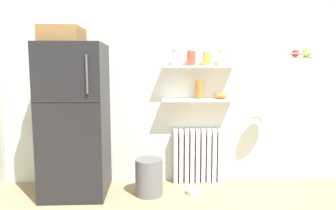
{
  "coord_description": "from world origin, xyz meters",
  "views": [
    {
      "loc": [
        -0.31,
        -1.95,
        1.48
      ],
      "look_at": [
        -0.14,
        1.6,
        1.05
      ],
      "focal_mm": 33.15,
      "sensor_mm": 36.0,
      "label": 1
    }
  ],
  "objects_px": {
    "storage_jar_0": "(176,58)",
    "storage_jar_1": "(191,58)",
    "radiator": "(197,156)",
    "storage_jar_3": "(222,58)",
    "refrigerator": "(75,117)",
    "hanging_fruit_basket": "(302,54)",
    "vase": "(199,90)",
    "storage_jar_2": "(207,59)",
    "pet_food_bowl": "(194,192)",
    "shelf_bowl": "(221,96)",
    "trash_bin": "(149,177)"
  },
  "relations": [
    {
      "from": "storage_jar_0",
      "to": "storage_jar_2",
      "type": "relative_size",
      "value": 1.09
    },
    {
      "from": "storage_jar_1",
      "to": "vase",
      "type": "height_order",
      "value": "storage_jar_1"
    },
    {
      "from": "storage_jar_0",
      "to": "shelf_bowl",
      "type": "bearing_deg",
      "value": 0.0
    },
    {
      "from": "vase",
      "to": "storage_jar_1",
      "type": "bearing_deg",
      "value": 180.0
    },
    {
      "from": "shelf_bowl",
      "to": "refrigerator",
      "type": "bearing_deg",
      "value": -172.11
    },
    {
      "from": "storage_jar_2",
      "to": "storage_jar_3",
      "type": "distance_m",
      "value": 0.19
    },
    {
      "from": "storage_jar_2",
      "to": "shelf_bowl",
      "type": "xyz_separation_m",
      "value": [
        0.19,
        -0.0,
        -0.46
      ]
    },
    {
      "from": "storage_jar_2",
      "to": "vase",
      "type": "height_order",
      "value": "storage_jar_2"
    },
    {
      "from": "storage_jar_0",
      "to": "storage_jar_3",
      "type": "distance_m",
      "value": 0.58
    },
    {
      "from": "storage_jar_0",
      "to": "storage_jar_2",
      "type": "distance_m",
      "value": 0.38
    },
    {
      "from": "storage_jar_0",
      "to": "storage_jar_1",
      "type": "bearing_deg",
      "value": 0.0
    },
    {
      "from": "pet_food_bowl",
      "to": "vase",
      "type": "bearing_deg",
      "value": 73.77
    },
    {
      "from": "refrigerator",
      "to": "storage_jar_1",
      "type": "height_order",
      "value": "refrigerator"
    },
    {
      "from": "trash_bin",
      "to": "pet_food_bowl",
      "type": "relative_size",
      "value": 2.43
    },
    {
      "from": "hanging_fruit_basket",
      "to": "storage_jar_3",
      "type": "bearing_deg",
      "value": 151.58
    },
    {
      "from": "storage_jar_2",
      "to": "pet_food_bowl",
      "type": "bearing_deg",
      "value": -118.77
    },
    {
      "from": "radiator",
      "to": "storage_jar_2",
      "type": "relative_size",
      "value": 4.04
    },
    {
      "from": "storage_jar_3",
      "to": "vase",
      "type": "xyz_separation_m",
      "value": [
        -0.28,
        0.0,
        -0.39
      ]
    },
    {
      "from": "storage_jar_0",
      "to": "storage_jar_1",
      "type": "distance_m",
      "value": 0.19
    },
    {
      "from": "radiator",
      "to": "vase",
      "type": "bearing_deg",
      "value": -77.63
    },
    {
      "from": "storage_jar_2",
      "to": "hanging_fruit_basket",
      "type": "distance_m",
      "value": 1.08
    },
    {
      "from": "storage_jar_1",
      "to": "storage_jar_2",
      "type": "bearing_deg",
      "value": -0.0
    },
    {
      "from": "storage_jar_2",
      "to": "trash_bin",
      "type": "relative_size",
      "value": 0.41
    },
    {
      "from": "storage_jar_2",
      "to": "shelf_bowl",
      "type": "relative_size",
      "value": 1.02
    },
    {
      "from": "refrigerator",
      "to": "storage_jar_2",
      "type": "distance_m",
      "value": 1.73
    },
    {
      "from": "shelf_bowl",
      "to": "trash_bin",
      "type": "height_order",
      "value": "shelf_bowl"
    },
    {
      "from": "storage_jar_3",
      "to": "shelf_bowl",
      "type": "bearing_deg",
      "value": 180.0
    },
    {
      "from": "radiator",
      "to": "vase",
      "type": "distance_m",
      "value": 0.86
    },
    {
      "from": "storage_jar_3",
      "to": "vase",
      "type": "relative_size",
      "value": 0.79
    },
    {
      "from": "storage_jar_1",
      "to": "hanging_fruit_basket",
      "type": "height_order",
      "value": "storage_jar_1"
    },
    {
      "from": "vase",
      "to": "hanging_fruit_basket",
      "type": "bearing_deg",
      "value": -21.79
    },
    {
      "from": "refrigerator",
      "to": "storage_jar_3",
      "type": "distance_m",
      "value": 1.91
    },
    {
      "from": "radiator",
      "to": "shelf_bowl",
      "type": "bearing_deg",
      "value": -6.08
    },
    {
      "from": "storage_jar_0",
      "to": "pet_food_bowl",
      "type": "height_order",
      "value": "storage_jar_0"
    },
    {
      "from": "radiator",
      "to": "trash_bin",
      "type": "height_order",
      "value": "radiator"
    },
    {
      "from": "shelf_bowl",
      "to": "pet_food_bowl",
      "type": "distance_m",
      "value": 1.21
    },
    {
      "from": "refrigerator",
      "to": "hanging_fruit_basket",
      "type": "relative_size",
      "value": 6.44
    },
    {
      "from": "trash_bin",
      "to": "pet_food_bowl",
      "type": "height_order",
      "value": "trash_bin"
    },
    {
      "from": "radiator",
      "to": "storage_jar_3",
      "type": "bearing_deg",
      "value": -5.95
    },
    {
      "from": "trash_bin",
      "to": "vase",
      "type": "bearing_deg",
      "value": 28.96
    },
    {
      "from": "storage_jar_2",
      "to": "pet_food_bowl",
      "type": "relative_size",
      "value": 0.99
    },
    {
      "from": "refrigerator",
      "to": "shelf_bowl",
      "type": "bearing_deg",
      "value": 7.89
    },
    {
      "from": "storage_jar_0",
      "to": "storage_jar_3",
      "type": "relative_size",
      "value": 1.02
    },
    {
      "from": "pet_food_bowl",
      "to": "hanging_fruit_basket",
      "type": "relative_size",
      "value": 0.58
    },
    {
      "from": "shelf_bowl",
      "to": "trash_bin",
      "type": "xyz_separation_m",
      "value": [
        -0.9,
        -0.35,
        -0.91
      ]
    },
    {
      "from": "pet_food_bowl",
      "to": "hanging_fruit_basket",
      "type": "bearing_deg",
      "value": -4.1
    },
    {
      "from": "vase",
      "to": "trash_bin",
      "type": "relative_size",
      "value": 0.55
    },
    {
      "from": "vase",
      "to": "pet_food_bowl",
      "type": "bearing_deg",
      "value": -106.23
    },
    {
      "from": "refrigerator",
      "to": "trash_bin",
      "type": "bearing_deg",
      "value": -6.86
    },
    {
      "from": "refrigerator",
      "to": "storage_jar_2",
      "type": "height_order",
      "value": "refrigerator"
    }
  ]
}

